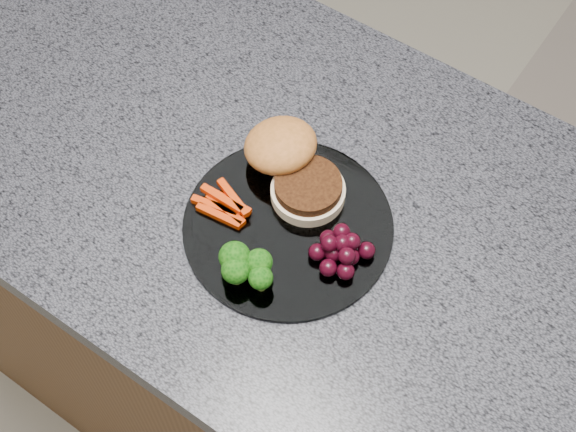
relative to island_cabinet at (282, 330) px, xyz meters
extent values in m
plane|color=#9F9785|center=(0.00, 0.00, -0.43)|extent=(4.00, 4.00, 0.00)
cube|color=brown|center=(0.00, 0.00, 0.00)|extent=(1.20, 0.60, 0.86)
cube|color=#4E4F59|center=(0.00, 0.00, 0.45)|extent=(1.20, 0.60, 0.04)
cylinder|color=white|center=(0.05, -0.05, 0.47)|extent=(0.26, 0.26, 0.01)
cylinder|color=beige|center=(0.04, 0.00, 0.48)|extent=(0.11, 0.11, 0.02)
cylinder|color=#43220C|center=(0.04, 0.00, 0.50)|extent=(0.10, 0.10, 0.01)
ellipsoid|color=#C06A30|center=(-0.02, 0.03, 0.50)|extent=(0.11, 0.11, 0.05)
cube|color=red|center=(-0.03, -0.06, 0.48)|extent=(0.06, 0.01, 0.01)
cube|color=red|center=(-0.03, -0.08, 0.48)|extent=(0.06, 0.02, 0.01)
cube|color=red|center=(-0.04, -0.08, 0.48)|extent=(0.06, 0.02, 0.01)
cube|color=red|center=(-0.03, -0.06, 0.49)|extent=(0.06, 0.03, 0.01)
cube|color=red|center=(-0.04, -0.07, 0.49)|extent=(0.06, 0.01, 0.01)
cube|color=red|center=(-0.03, -0.09, 0.48)|extent=(0.06, 0.02, 0.01)
cylinder|color=olive|center=(0.03, -0.13, 0.48)|extent=(0.01, 0.01, 0.02)
ellipsoid|color=#0A3A07|center=(0.03, -0.13, 0.50)|extent=(0.04, 0.04, 0.03)
cylinder|color=olive|center=(0.06, -0.12, 0.48)|extent=(0.01, 0.01, 0.02)
ellipsoid|color=#0A3A07|center=(0.06, -0.12, 0.50)|extent=(0.03, 0.03, 0.03)
cylinder|color=olive|center=(0.04, -0.14, 0.48)|extent=(0.01, 0.01, 0.02)
ellipsoid|color=#0A3A07|center=(0.04, -0.14, 0.50)|extent=(0.03, 0.03, 0.03)
cylinder|color=olive|center=(0.07, -0.14, 0.48)|extent=(0.01, 0.01, 0.02)
ellipsoid|color=#0A3A07|center=(0.07, -0.14, 0.50)|extent=(0.03, 0.03, 0.03)
sphere|color=black|center=(0.12, -0.05, 0.49)|extent=(0.02, 0.02, 0.02)
sphere|color=black|center=(0.14, -0.05, 0.49)|extent=(0.02, 0.02, 0.02)
sphere|color=black|center=(0.12, -0.03, 0.49)|extent=(0.02, 0.02, 0.02)
sphere|color=black|center=(0.10, -0.04, 0.49)|extent=(0.02, 0.02, 0.02)
sphere|color=black|center=(0.10, -0.06, 0.49)|extent=(0.02, 0.02, 0.02)
sphere|color=black|center=(0.12, -0.07, 0.49)|extent=(0.02, 0.02, 0.02)
sphere|color=black|center=(0.14, -0.07, 0.49)|extent=(0.02, 0.02, 0.02)
sphere|color=black|center=(0.15, -0.03, 0.49)|extent=(0.02, 0.02, 0.02)
sphere|color=black|center=(0.12, -0.04, 0.50)|extent=(0.02, 0.02, 0.02)
sphere|color=black|center=(0.11, -0.05, 0.50)|extent=(0.02, 0.02, 0.02)
sphere|color=black|center=(0.14, -0.06, 0.50)|extent=(0.02, 0.02, 0.02)
sphere|color=black|center=(0.11, -0.03, 0.50)|extent=(0.02, 0.02, 0.02)
sphere|color=black|center=(0.13, -0.04, 0.50)|extent=(0.02, 0.02, 0.02)
camera|label=1|loc=(0.33, -0.46, 1.32)|focal=50.00mm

